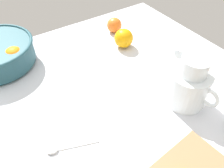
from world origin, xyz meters
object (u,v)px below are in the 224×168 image
at_px(loose_orange_1, 114,25).
at_px(spoon, 64,148).
at_px(loose_orange_0, 124,38).
at_px(juice_pitcher, 188,87).

bearing_deg(loose_orange_1, spoon, -136.40).
bearing_deg(loose_orange_1, loose_orange_0, -105.20).
distance_m(loose_orange_0, loose_orange_1, 0.12).
bearing_deg(spoon, juice_pitcher, -7.24).
height_order(juice_pitcher, loose_orange_0, juice_pitcher).
height_order(loose_orange_0, loose_orange_1, loose_orange_0).
relative_size(juice_pitcher, loose_orange_1, 2.64).
relative_size(juice_pitcher, spoon, 1.26).
bearing_deg(spoon, loose_orange_0, 36.60).
xyz_separation_m(juice_pitcher, loose_orange_1, (0.04, 0.48, -0.03)).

